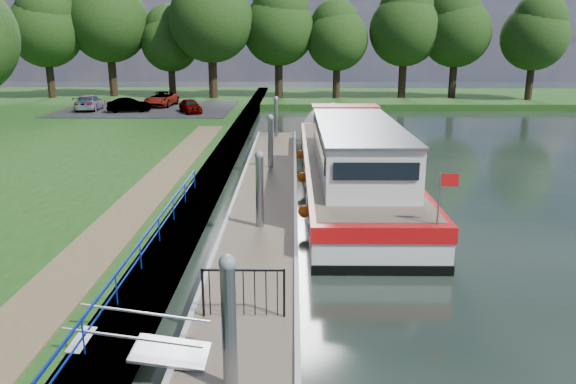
{
  "coord_description": "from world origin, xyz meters",
  "views": [
    {
      "loc": [
        1.09,
        -9.18,
        6.38
      ],
      "look_at": [
        0.92,
        9.16,
        1.4
      ],
      "focal_mm": 35.0,
      "sensor_mm": 36.0,
      "label": 1
    }
  ],
  "objects_px": {
    "pontoon": "(267,196)",
    "car_b": "(129,105)",
    "car_d": "(162,99)",
    "barge": "(348,161)",
    "car_a": "(190,106)",
    "car_c": "(90,103)"
  },
  "relations": [
    {
      "from": "pontoon",
      "to": "car_b",
      "type": "distance_m",
      "value": 25.45
    },
    {
      "from": "car_d",
      "to": "barge",
      "type": "bearing_deg",
      "value": -54.74
    },
    {
      "from": "car_a",
      "to": "car_d",
      "type": "height_order",
      "value": "car_d"
    },
    {
      "from": "pontoon",
      "to": "car_d",
      "type": "relative_size",
      "value": 6.8
    },
    {
      "from": "barge",
      "to": "car_a",
      "type": "xyz_separation_m",
      "value": [
        -10.58,
        19.15,
        0.29
      ]
    },
    {
      "from": "barge",
      "to": "car_d",
      "type": "xyz_separation_m",
      "value": [
        -13.88,
        23.69,
        0.36
      ]
    },
    {
      "from": "barge",
      "to": "car_d",
      "type": "distance_m",
      "value": 27.46
    },
    {
      "from": "pontoon",
      "to": "car_b",
      "type": "relative_size",
      "value": 9.0
    },
    {
      "from": "car_c",
      "to": "car_b",
      "type": "bearing_deg",
      "value": 156.95
    },
    {
      "from": "barge",
      "to": "car_d",
      "type": "bearing_deg",
      "value": 120.37
    },
    {
      "from": "pontoon",
      "to": "car_a",
      "type": "bearing_deg",
      "value": 107.68
    },
    {
      "from": "pontoon",
      "to": "barge",
      "type": "relative_size",
      "value": 1.42
    },
    {
      "from": "pontoon",
      "to": "car_c",
      "type": "distance_m",
      "value": 28.33
    },
    {
      "from": "car_d",
      "to": "car_a",
      "type": "bearing_deg",
      "value": -49.16
    },
    {
      "from": "car_c",
      "to": "car_d",
      "type": "distance_m",
      "value": 5.95
    },
    {
      "from": "car_a",
      "to": "car_c",
      "type": "relative_size",
      "value": 0.76
    },
    {
      "from": "pontoon",
      "to": "car_d",
      "type": "distance_m",
      "value": 28.42
    },
    {
      "from": "car_b",
      "to": "car_a",
      "type": "bearing_deg",
      "value": -108.12
    },
    {
      "from": "car_b",
      "to": "car_c",
      "type": "height_order",
      "value": "car_c"
    },
    {
      "from": "car_c",
      "to": "barge",
      "type": "bearing_deg",
      "value": 128.46
    },
    {
      "from": "car_c",
      "to": "pontoon",
      "type": "bearing_deg",
      "value": 119.25
    },
    {
      "from": "car_b",
      "to": "car_d",
      "type": "distance_m",
      "value": 4.37
    }
  ]
}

